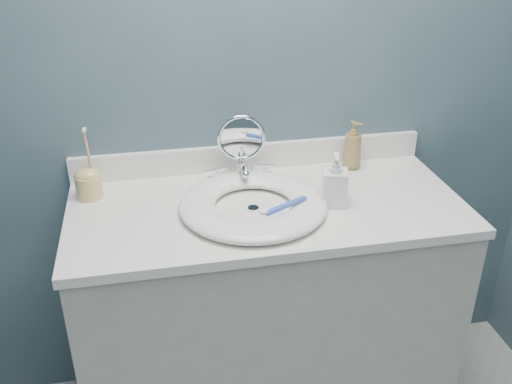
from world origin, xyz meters
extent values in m
cube|color=#3F535E|center=(0.00, 1.25, 1.20)|extent=(2.20, 0.02, 2.40)
cube|color=beige|center=(0.00, 0.97, 0.42)|extent=(1.20, 0.55, 0.85)
cube|color=white|center=(0.00, 0.97, 0.86)|extent=(1.22, 0.57, 0.03)
cube|color=white|center=(0.00, 1.24, 0.93)|extent=(1.22, 0.02, 0.09)
cylinder|color=silver|center=(-0.05, 0.94, 0.88)|extent=(0.04, 0.04, 0.01)
cube|color=silver|center=(-0.05, 1.16, 0.89)|extent=(0.22, 0.05, 0.01)
cylinder|color=silver|center=(-0.05, 1.16, 0.92)|extent=(0.03, 0.03, 0.06)
cylinder|color=silver|center=(-0.05, 1.11, 0.94)|extent=(0.02, 0.09, 0.02)
sphere|color=silver|center=(-0.05, 1.06, 0.94)|extent=(0.03, 0.03, 0.03)
cylinder|color=silver|center=(-0.14, 1.16, 0.90)|extent=(0.02, 0.02, 0.03)
cube|color=silver|center=(-0.14, 1.16, 0.92)|extent=(0.08, 0.03, 0.01)
cylinder|color=silver|center=(0.04, 1.16, 0.90)|extent=(0.02, 0.02, 0.03)
cube|color=silver|center=(0.04, 1.16, 0.92)|extent=(0.08, 0.03, 0.01)
cylinder|color=silver|center=(-0.05, 1.15, 0.89)|extent=(0.09, 0.09, 0.01)
cylinder|color=silver|center=(-0.05, 1.15, 0.94)|extent=(0.01, 0.01, 0.12)
torus|color=silver|center=(-0.05, 1.15, 1.03)|extent=(0.16, 0.03, 0.16)
cylinder|color=white|center=(-0.05, 1.15, 1.03)|extent=(0.13, 0.02, 0.13)
imported|color=olive|center=(0.35, 1.18, 0.97)|extent=(0.09, 0.09, 0.17)
imported|color=white|center=(0.20, 0.93, 0.96)|extent=(0.09, 0.09, 0.17)
cylinder|color=#DBC26D|center=(-0.54, 1.13, 0.92)|extent=(0.08, 0.08, 0.08)
ellipsoid|color=#DBC26D|center=(-0.54, 1.13, 0.96)|extent=(0.08, 0.07, 0.05)
cylinder|color=#E09E7F|center=(-0.53, 1.13, 1.03)|extent=(0.02, 0.03, 0.15)
cube|color=white|center=(-0.53, 1.12, 1.11)|extent=(0.01, 0.02, 0.01)
cube|color=blue|center=(0.03, 0.87, 0.92)|extent=(0.14, 0.09, 0.01)
cube|color=white|center=(-0.04, 0.83, 0.93)|extent=(0.03, 0.02, 0.01)
camera|label=1|loc=(-0.34, -0.54, 1.73)|focal=40.00mm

